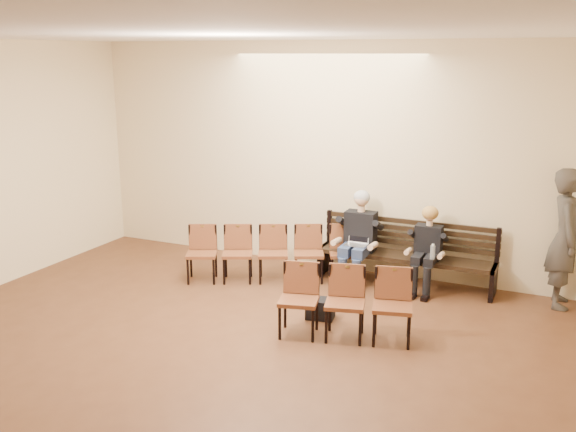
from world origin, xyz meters
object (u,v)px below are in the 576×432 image
at_px(bench, 404,270).
at_px(seated_man, 358,237).
at_px(passerby, 567,228).
at_px(seated_woman, 426,254).
at_px(water_bottle, 432,259).
at_px(laptop, 356,247).
at_px(chair_row_back, 345,304).
at_px(bag, 320,309).
at_px(chair_row_front, 273,254).

relative_size(bench, seated_man, 1.94).
height_order(bench, passerby, passerby).
height_order(seated_woman, water_bottle, seated_woman).
distance_m(laptop, passerby, 2.84).
bearing_deg(bench, seated_woman, -19.68).
xyz_separation_m(laptop, chair_row_back, (0.48, -1.83, -0.13)).
distance_m(seated_woman, laptop, 1.01).
bearing_deg(chair_row_back, bag, 123.69).
bearing_deg(laptop, bench, 31.11).
distance_m(bench, seated_woman, 0.48).
bearing_deg(seated_man, passerby, 4.02).
bearing_deg(seated_woman, seated_man, 180.00).
bearing_deg(passerby, bench, 85.72).
relative_size(seated_woman, chair_row_back, 0.69).
distance_m(water_bottle, bag, 1.77).
xyz_separation_m(seated_woman, chair_row_back, (-0.51, -1.99, -0.10)).
relative_size(laptop, passerby, 0.14).
bearing_deg(passerby, seated_man, 87.68).
bearing_deg(seated_man, laptop, -83.95).
relative_size(bag, chair_row_front, 0.14).
bearing_deg(seated_man, bench, 10.04).
bearing_deg(water_bottle, seated_man, 167.30).
relative_size(laptop, water_bottle, 1.42).
bearing_deg(chair_row_front, bench, -5.33).
bearing_deg(laptop, seated_woman, 17.40).
bearing_deg(laptop, water_bottle, 3.32).
bearing_deg(passerby, laptop, 90.85).
height_order(seated_woman, laptop, seated_woman).
relative_size(bench, water_bottle, 11.89).
bearing_deg(seated_woman, chair_row_front, -166.20).
height_order(water_bottle, chair_row_front, chair_row_front).
bearing_deg(seated_woman, passerby, 6.30).
relative_size(water_bottle, passerby, 0.10).
xyz_separation_m(laptop, chair_row_front, (-1.16, -0.38, -0.15)).
distance_m(bench, laptop, 0.79).
bearing_deg(water_bottle, chair_row_back, -110.67).
bearing_deg(bench, passerby, 2.06).
relative_size(bench, seated_woman, 2.41).
bearing_deg(seated_man, chair_row_front, -155.16).
height_order(water_bottle, passerby, passerby).
relative_size(water_bottle, chair_row_back, 0.14).
relative_size(chair_row_front, chair_row_back, 1.63).
relative_size(laptop, bag, 0.88).
bearing_deg(bag, passerby, 32.22).
distance_m(bag, passerby, 3.41).
bearing_deg(bag, chair_row_front, 138.74).
relative_size(seated_woman, bag, 3.07).
relative_size(passerby, chair_row_back, 1.38).
distance_m(water_bottle, chair_row_back, 1.85).
relative_size(seated_woman, passerby, 0.50).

